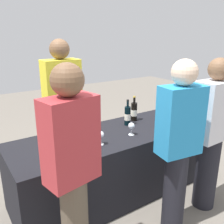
{
  "coord_description": "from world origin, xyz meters",
  "views": [
    {
      "loc": [
        -1.42,
        -2.14,
        1.82
      ],
      "look_at": [
        0.0,
        0.0,
        1.0
      ],
      "focal_mm": 40.33,
      "sensor_mm": 36.0,
      "label": 1
    }
  ],
  "objects_px": {
    "wine_bottle_2": "(134,112)",
    "guest_0": "(72,169)",
    "server_pouring": "(63,106)",
    "guest_2": "(211,132)",
    "wine_bottle_1": "(128,116)",
    "wine_glass_0": "(80,136)",
    "wine_glass_2": "(131,126)",
    "wine_glass_1": "(101,135)",
    "wine_bottle_3": "(160,111)",
    "guest_1": "(178,144)",
    "wine_bottle_0": "(71,127)"
  },
  "relations": [
    {
      "from": "server_pouring",
      "to": "guest_0",
      "type": "bearing_deg",
      "value": 70.02
    },
    {
      "from": "guest_0",
      "to": "guest_2",
      "type": "distance_m",
      "value": 1.51
    },
    {
      "from": "wine_glass_2",
      "to": "server_pouring",
      "type": "bearing_deg",
      "value": 118.19
    },
    {
      "from": "wine_bottle_2",
      "to": "guest_1",
      "type": "height_order",
      "value": "guest_1"
    },
    {
      "from": "wine_bottle_3",
      "to": "wine_glass_1",
      "type": "height_order",
      "value": "wine_bottle_3"
    },
    {
      "from": "wine_bottle_1",
      "to": "guest_1",
      "type": "height_order",
      "value": "guest_1"
    },
    {
      "from": "wine_bottle_2",
      "to": "wine_bottle_3",
      "type": "distance_m",
      "value": 0.34
    },
    {
      "from": "wine_bottle_2",
      "to": "guest_2",
      "type": "xyz_separation_m",
      "value": [
        0.24,
        -0.95,
        -0.01
      ]
    },
    {
      "from": "wine_bottle_2",
      "to": "wine_glass_2",
      "type": "bearing_deg",
      "value": -131.64
    },
    {
      "from": "wine_bottle_3",
      "to": "wine_glass_2",
      "type": "relative_size",
      "value": 2.17
    },
    {
      "from": "wine_bottle_0",
      "to": "wine_bottle_1",
      "type": "xyz_separation_m",
      "value": [
        0.73,
        -0.03,
        0.0
      ]
    },
    {
      "from": "wine_glass_0",
      "to": "guest_1",
      "type": "height_order",
      "value": "guest_1"
    },
    {
      "from": "wine_bottle_1",
      "to": "wine_glass_0",
      "type": "height_order",
      "value": "wine_bottle_1"
    },
    {
      "from": "wine_bottle_0",
      "to": "wine_bottle_2",
      "type": "height_order",
      "value": "same"
    },
    {
      "from": "wine_bottle_2",
      "to": "server_pouring",
      "type": "relative_size",
      "value": 0.18
    },
    {
      "from": "server_pouring",
      "to": "guest_1",
      "type": "xyz_separation_m",
      "value": [
        0.45,
        -1.46,
        -0.06
      ]
    },
    {
      "from": "wine_glass_1",
      "to": "guest_0",
      "type": "relative_size",
      "value": 0.09
    },
    {
      "from": "wine_glass_2",
      "to": "wine_glass_1",
      "type": "bearing_deg",
      "value": -175.88
    },
    {
      "from": "guest_0",
      "to": "server_pouring",
      "type": "bearing_deg",
      "value": 58.6
    },
    {
      "from": "server_pouring",
      "to": "guest_2",
      "type": "relative_size",
      "value": 1.1
    },
    {
      "from": "guest_2",
      "to": "wine_bottle_2",
      "type": "bearing_deg",
      "value": 103.19
    },
    {
      "from": "wine_glass_1",
      "to": "wine_glass_2",
      "type": "relative_size",
      "value": 1.0
    },
    {
      "from": "wine_glass_2",
      "to": "guest_2",
      "type": "height_order",
      "value": "guest_2"
    },
    {
      "from": "guest_1",
      "to": "wine_bottle_0",
      "type": "bearing_deg",
      "value": 130.26
    },
    {
      "from": "wine_bottle_3",
      "to": "wine_bottle_0",
      "type": "bearing_deg",
      "value": 176.22
    },
    {
      "from": "wine_bottle_1",
      "to": "guest_2",
      "type": "bearing_deg",
      "value": -65.05
    },
    {
      "from": "wine_glass_1",
      "to": "guest_0",
      "type": "height_order",
      "value": "guest_0"
    },
    {
      "from": "wine_glass_1",
      "to": "guest_2",
      "type": "bearing_deg",
      "value": -30.54
    },
    {
      "from": "wine_glass_2",
      "to": "server_pouring",
      "type": "height_order",
      "value": "server_pouring"
    },
    {
      "from": "wine_bottle_1",
      "to": "server_pouring",
      "type": "xyz_separation_m",
      "value": [
        -0.59,
        0.54,
        0.08
      ]
    },
    {
      "from": "wine_bottle_3",
      "to": "wine_glass_0",
      "type": "xyz_separation_m",
      "value": [
        -1.21,
        -0.15,
        -0.02
      ]
    },
    {
      "from": "wine_bottle_1",
      "to": "wine_glass_2",
      "type": "xyz_separation_m",
      "value": [
        -0.15,
        -0.27,
        -0.02
      ]
    },
    {
      "from": "guest_0",
      "to": "wine_bottle_0",
      "type": "bearing_deg",
      "value": 55.32
    },
    {
      "from": "wine_bottle_3",
      "to": "guest_2",
      "type": "xyz_separation_m",
      "value": [
        -0.08,
        -0.81,
        -0.01
      ]
    },
    {
      "from": "server_pouring",
      "to": "guest_0",
      "type": "height_order",
      "value": "server_pouring"
    },
    {
      "from": "guest_1",
      "to": "guest_2",
      "type": "distance_m",
      "value": 0.55
    },
    {
      "from": "wine_glass_0",
      "to": "guest_0",
      "type": "height_order",
      "value": "guest_0"
    },
    {
      "from": "wine_bottle_0",
      "to": "server_pouring",
      "type": "height_order",
      "value": "server_pouring"
    },
    {
      "from": "wine_glass_1",
      "to": "guest_1",
      "type": "xyz_separation_m",
      "value": [
        0.42,
        -0.62,
        0.03
      ]
    },
    {
      "from": "wine_glass_1",
      "to": "wine_glass_2",
      "type": "bearing_deg",
      "value": 4.12
    },
    {
      "from": "wine_bottle_2",
      "to": "wine_bottle_3",
      "type": "xyz_separation_m",
      "value": [
        0.32,
        -0.14,
        -0.01
      ]
    },
    {
      "from": "wine_bottle_0",
      "to": "wine_glass_2",
      "type": "height_order",
      "value": "wine_bottle_0"
    },
    {
      "from": "wine_glass_0",
      "to": "guest_0",
      "type": "distance_m",
      "value": 0.72
    },
    {
      "from": "wine_glass_2",
      "to": "guest_2",
      "type": "xyz_separation_m",
      "value": [
        0.56,
        -0.6,
        0.01
      ]
    },
    {
      "from": "wine_bottle_1",
      "to": "wine_bottle_2",
      "type": "relative_size",
      "value": 0.99
    },
    {
      "from": "wine_glass_0",
      "to": "guest_0",
      "type": "relative_size",
      "value": 0.08
    },
    {
      "from": "wine_bottle_2",
      "to": "wine_bottle_1",
      "type": "bearing_deg",
      "value": -153.51
    },
    {
      "from": "wine_bottle_2",
      "to": "guest_0",
      "type": "bearing_deg",
      "value": -144.68
    },
    {
      "from": "wine_glass_0",
      "to": "guest_1",
      "type": "relative_size",
      "value": 0.08
    },
    {
      "from": "wine_glass_0",
      "to": "guest_2",
      "type": "distance_m",
      "value": 1.32
    }
  ]
}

